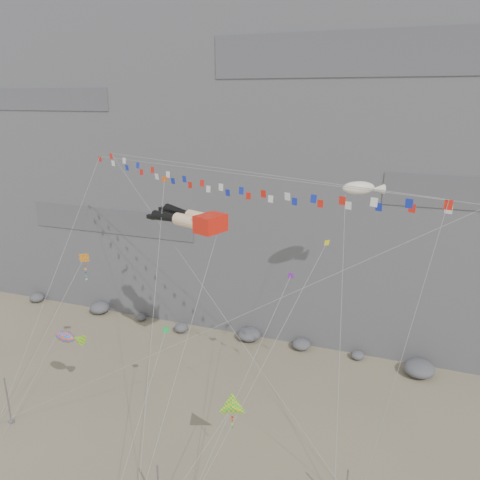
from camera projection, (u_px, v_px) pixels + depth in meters
The scene contains 15 objects.
ground at pixel (181, 438), 37.59m from camera, with size 120.00×120.00×0.00m, color gray.
cliff at pixel (288, 107), 59.01m from camera, with size 80.00×28.00×50.00m, color slate.
talus_boulders at pixel (249, 335), 52.70m from camera, with size 60.00×3.00×1.20m, color slate, non-canonical shape.
anchor_pole_left at pixel (8, 400), 38.79m from camera, with size 0.12×0.12×4.34m, color gray.
legs_kite at pixel (192, 219), 38.71m from camera, with size 8.05×17.01×21.46m.
flag_banner_upper at pixel (238, 174), 37.38m from camera, with size 34.96×16.90×28.99m.
flag_banner_lower at pixel (231, 170), 35.38m from camera, with size 29.80×13.56×25.10m.
harlequin_kite at pixel (84, 259), 39.21m from camera, with size 6.07×7.47×15.73m.
fish_windsock at pixel (65, 337), 38.97m from camera, with size 4.84×5.86×9.24m.
delta_kite at pixel (232, 408), 32.90m from camera, with size 4.34×7.84×9.49m.
blimp_windsock at pixel (359, 189), 38.65m from camera, with size 3.96×15.10×23.49m.
small_kite_a at pixel (164, 186), 40.47m from camera, with size 4.77×13.81×23.81m.
small_kite_b at pixel (289, 280), 37.41m from camera, with size 4.23×12.19×17.46m.
small_kite_c at pixel (165, 332), 37.15m from camera, with size 1.17×9.41×12.19m.
small_kite_d at pixel (323, 250), 36.36m from camera, with size 6.70×13.22×20.79m.
Camera 1 is at (15.08, -27.76, 26.32)m, focal length 35.00 mm.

